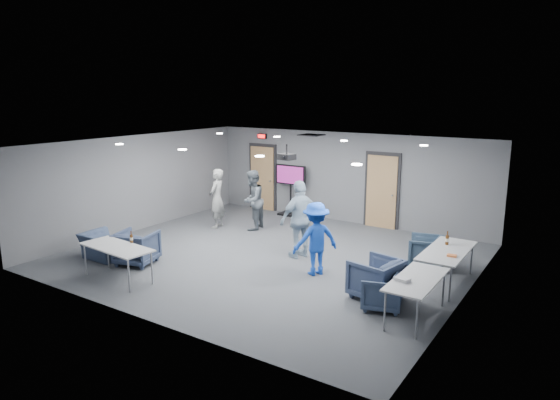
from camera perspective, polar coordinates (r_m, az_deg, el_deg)
The scene contains 29 objects.
floor at distance 12.07m, azimuth -1.12°, elevation -6.45°, with size 9.00×9.00×0.00m, color #3B3F44.
ceiling at distance 11.49m, azimuth -1.18°, elevation 6.40°, with size 9.00×9.00×0.00m, color white.
wall_back at distance 15.12m, azimuth 7.45°, elevation 2.56°, with size 9.00×0.02×2.70m, color slate.
wall_front at distance 8.81m, azimuth -16.05°, elevation -4.89°, with size 9.00×0.02×2.70m, color slate.
wall_left at distance 14.68m, azimuth -15.82°, elevation 1.91°, with size 0.02×8.00×2.70m, color slate.
wall_right at distance 9.96m, azimuth 20.79°, elevation -3.24°, with size 0.02×8.00×2.70m, color slate.
door_left at distance 16.63m, azimuth -1.99°, elevation 2.56°, with size 1.06×0.17×2.24m.
door_right at distance 14.65m, azimuth 11.56°, elevation 0.98°, with size 1.06×0.17×2.24m.
exit_sign at distance 16.44m, azimuth -2.07°, elevation 7.30°, with size 0.32×0.08×0.16m.
hvac_diffuser at distance 14.12m, azimuth 3.61°, elevation 7.42°, with size 0.60×0.60×0.03m, color black.
downlights at distance 11.49m, azimuth -1.18°, elevation 6.33°, with size 6.18×3.78×0.02m.
person_a at distance 14.49m, azimuth -7.23°, elevation 0.18°, with size 0.63×0.41×1.72m, color gray.
person_b at distance 14.19m, azimuth -3.19°, elevation -0.02°, with size 0.83×0.65×1.72m, color #535B63.
person_c at distance 11.78m, azimuth 2.34°, elevation -2.21°, with size 1.09×0.45×1.86m, color #98B0C3.
person_d at distance 10.74m, azimuth 4.09°, elevation -4.44°, with size 1.03×0.59×1.59m, color blue.
chair_right_a at distance 11.75m, azimuth 16.39°, elevation -5.69°, with size 0.75×0.78×0.71m, color #314356.
chair_right_b at distance 9.81m, azimuth 10.89°, elevation -8.77°, with size 0.84×0.86×0.79m, color #394664.
chair_right_c at distance 9.40m, azimuth 11.53°, elevation -10.24°, with size 0.68×0.70×0.64m, color #3D4D69.
chair_front_a at distance 11.93m, azimuth -16.07°, elevation -5.23°, with size 0.82×0.85×0.77m, color #333E58.
chair_front_b at distance 12.57m, azimuth -19.46°, elevation -4.92°, with size 0.96×0.84×0.62m, color #3B4A66.
table_right_a at distance 10.75m, azimuth 18.55°, elevation -5.65°, with size 0.78×1.88×0.73m.
table_right_b at distance 9.02m, azimuth 15.37°, elevation -8.95°, with size 0.69×1.67×0.73m.
table_front_left at distance 10.96m, azimuth -18.17°, elevation -5.30°, with size 1.76×0.85×0.73m.
bottle_front at distance 11.09m, azimuth -16.62°, elevation -4.23°, with size 0.07×0.07×0.25m.
bottle_right at distance 11.07m, azimuth 18.55°, elevation -4.32°, with size 0.08×0.08×0.29m.
snack_box at distance 10.34m, azimuth 19.04°, elevation -6.03°, with size 0.18×0.12×0.04m, color orange.
wrapper at distance 8.83m, azimuth 13.81°, elevation -8.79°, with size 0.25×0.17×0.06m, color silver.
tv_stand at distance 15.82m, azimuth 1.22°, elevation 1.50°, with size 1.06×0.50×1.62m.
projector at distance 11.59m, azimuth 0.76°, elevation 4.98°, with size 0.40×0.37×0.36m.
Camera 1 is at (6.46, -9.43, 3.88)m, focal length 32.00 mm.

